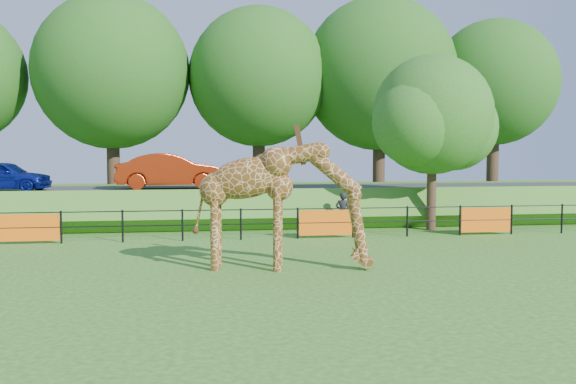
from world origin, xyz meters
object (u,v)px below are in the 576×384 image
visitor (343,212)px  tree_east (435,119)px  giraffe (283,206)px  car_blue (4,176)px  car_red (171,171)px

visitor → tree_east: tree_east is taller
giraffe → visitor: size_ratio=3.10×
car_blue → visitor: size_ratio=2.42×
car_blue → car_red: car_red is taller
car_blue → tree_east: tree_east is taller
car_blue → car_red: 6.74m
car_blue → visitor: 13.90m
visitor → tree_east: (3.65, 0.20, 3.52)m
car_blue → car_red: size_ratio=0.79×
giraffe → car_red: size_ratio=1.02×
giraffe → tree_east: 10.26m
giraffe → car_blue: bearing=143.5°
car_blue → tree_east: bearing=-94.2°
giraffe → car_red: bearing=117.2°
giraffe → car_blue: (-10.04, 10.99, 0.36)m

